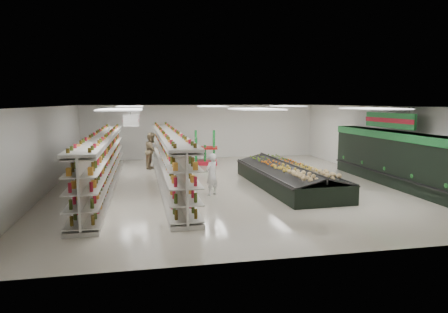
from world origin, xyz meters
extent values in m
plane|color=beige|center=(0.00, 0.00, 0.00)|extent=(16.00, 16.00, 0.00)
cube|color=white|center=(0.00, 0.00, 3.20)|extent=(14.00, 16.00, 0.02)
cube|color=white|center=(0.00, 8.00, 1.60)|extent=(14.00, 0.02, 3.20)
cube|color=white|center=(0.00, -8.00, 1.60)|extent=(14.00, 0.02, 3.20)
cube|color=white|center=(-7.00, 0.00, 1.60)|extent=(0.02, 16.00, 3.20)
cube|color=white|center=(7.00, 0.00, 1.60)|extent=(0.02, 16.00, 3.20)
cube|color=black|center=(6.55, -1.50, 1.10)|extent=(0.80, 8.00, 2.20)
cube|color=#1F7735|center=(6.53, -1.50, 2.05)|extent=(0.85, 8.00, 0.30)
cube|color=black|center=(6.30, -1.50, 0.55)|extent=(0.55, 7.80, 0.15)
cube|color=beige|center=(6.40, -1.50, 1.35)|extent=(0.45, 7.70, 0.03)
cube|color=beige|center=(6.40, -1.50, 1.65)|extent=(0.45, 7.70, 0.03)
cube|color=white|center=(-3.80, -2.00, 2.75)|extent=(0.50, 0.06, 0.40)
cube|color=red|center=(-3.80, -2.00, 2.75)|extent=(0.52, 0.02, 0.12)
cylinder|color=black|center=(-3.80, -2.00, 3.05)|extent=(0.01, 0.01, 0.50)
cube|color=white|center=(-3.80, 2.00, 2.75)|extent=(0.50, 0.06, 0.40)
cube|color=red|center=(-3.80, 2.00, 2.75)|extent=(0.52, 0.02, 0.12)
cylinder|color=black|center=(-3.80, 2.00, 3.05)|extent=(0.01, 0.01, 0.50)
cube|color=#1F7735|center=(6.25, -1.50, 2.65)|extent=(0.10, 3.20, 0.60)
cube|color=red|center=(6.19, -1.50, 2.65)|extent=(0.03, 3.20, 0.18)
cylinder|color=black|center=(6.25, -2.70, 3.05)|extent=(0.01, 0.01, 0.50)
cylinder|color=black|center=(6.25, -0.30, 3.05)|extent=(0.01, 0.01, 0.50)
cube|color=beige|center=(-5.00, 0.31, 0.06)|extent=(0.92, 12.10, 0.12)
cube|color=beige|center=(-5.00, 0.31, 1.01)|extent=(0.07, 12.10, 2.02)
cube|color=beige|center=(-5.00, 0.31, 2.06)|extent=(0.92, 12.10, 0.08)
cube|color=beige|center=(-5.23, 0.31, 0.18)|extent=(0.46, 12.00, 0.03)
cube|color=beige|center=(-5.23, 0.31, 0.62)|extent=(0.46, 12.00, 0.03)
cube|color=beige|center=(-5.23, 0.31, 1.06)|extent=(0.46, 12.00, 0.03)
cube|color=beige|center=(-5.23, 0.31, 1.51)|extent=(0.46, 12.00, 0.03)
cube|color=beige|center=(-5.23, 0.31, 1.95)|extent=(0.46, 12.00, 0.03)
cube|color=beige|center=(-4.77, 0.31, 0.18)|extent=(0.46, 12.00, 0.03)
cube|color=beige|center=(-4.77, 0.31, 0.62)|extent=(0.46, 12.00, 0.03)
cube|color=beige|center=(-4.77, 0.31, 1.06)|extent=(0.46, 12.00, 0.03)
cube|color=beige|center=(-4.77, 0.31, 1.51)|extent=(0.46, 12.00, 0.03)
cube|color=beige|center=(-4.77, 0.31, 1.95)|extent=(0.46, 12.00, 0.03)
cube|color=beige|center=(-2.39, 0.49, 0.06)|extent=(1.13, 12.47, 0.12)
cube|color=beige|center=(-2.39, 0.49, 1.04)|extent=(0.26, 12.45, 2.08)
cube|color=beige|center=(-2.39, 0.49, 2.12)|extent=(1.13, 12.47, 0.08)
cube|color=beige|center=(-2.63, 0.49, 0.19)|extent=(0.65, 12.36, 0.03)
cube|color=beige|center=(-2.63, 0.49, 0.64)|extent=(0.65, 12.36, 0.03)
cube|color=beige|center=(-2.63, 0.49, 1.10)|extent=(0.65, 12.36, 0.03)
cube|color=beige|center=(-2.63, 0.49, 1.55)|extent=(0.65, 12.36, 0.03)
cube|color=beige|center=(-2.63, 0.49, 2.00)|extent=(0.65, 12.36, 0.03)
cube|color=beige|center=(-2.15, 0.49, 0.19)|extent=(0.65, 12.36, 0.03)
cube|color=beige|center=(-2.15, 0.49, 0.64)|extent=(0.65, 12.36, 0.03)
cube|color=beige|center=(-2.15, 0.49, 1.10)|extent=(0.65, 12.36, 0.03)
cube|color=beige|center=(-2.15, 0.49, 1.55)|extent=(0.65, 12.36, 0.03)
cube|color=beige|center=(-2.15, 0.49, 2.00)|extent=(0.65, 12.36, 0.03)
cube|color=black|center=(2.21, -0.98, 0.33)|extent=(2.55, 6.72, 0.66)
cube|color=#262626|center=(1.11, -1.03, 0.68)|extent=(0.34, 6.63, 0.06)
cube|color=#262626|center=(3.31, -0.93, 0.68)|extent=(0.34, 6.63, 0.06)
cube|color=black|center=(1.62, -1.01, 0.78)|extent=(1.50, 6.58, 0.34)
cube|color=black|center=(2.80, -0.96, 0.78)|extent=(1.50, 6.58, 0.34)
cube|color=#262626|center=(2.21, -0.98, 0.87)|extent=(0.32, 6.53, 0.24)
cube|color=red|center=(-0.16, 5.38, 0.11)|extent=(1.41, 1.06, 0.22)
cube|color=#AC1917|center=(-0.16, 5.38, 0.92)|extent=(1.47, 1.12, 0.11)
imported|color=white|center=(-1.00, -1.80, 0.77)|extent=(0.67, 0.64, 1.54)
imported|color=#97865D|center=(-3.02, 4.57, 0.92)|extent=(0.77, 1.01, 1.85)
camera|label=1|loc=(-3.34, -15.88, 3.37)|focal=32.00mm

